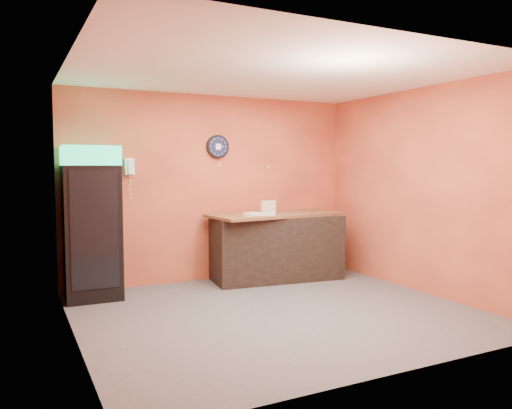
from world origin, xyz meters
TOP-DOWN VIEW (x-y plane):
  - floor at (0.00, 0.00)m, footprint 4.50×4.50m
  - back_wall at (0.00, 2.00)m, footprint 4.50×0.02m
  - left_wall at (-2.25, 0.00)m, footprint 0.02×4.00m
  - right_wall at (2.25, 0.00)m, footprint 0.02×4.00m
  - ceiling at (0.00, 0.00)m, footprint 4.50×4.00m
  - beverage_cooler at (-1.85, 1.61)m, footprint 0.72×0.73m
  - prep_counter at (0.85, 1.57)m, footprint 2.04×1.09m
  - wall_clock at (0.06, 1.97)m, footprint 0.35×0.06m
  - wall_phone at (-1.28, 1.95)m, footprint 0.13×0.11m
  - butcher_paper at (0.85, 1.57)m, footprint 2.11×1.07m
  - sub_roll_stack at (0.71, 1.55)m, footprint 0.24×0.09m
  - wrapped_sandwich_left at (0.37, 1.38)m, footprint 0.32×0.24m
  - wrapped_sandwich_mid at (0.54, 1.33)m, footprint 0.31×0.23m
  - wrapped_sandwich_right at (0.39, 1.52)m, footprint 0.27×0.23m
  - kitchen_tool at (0.75, 1.63)m, footprint 0.06×0.06m

SIDE VIEW (x-z plane):
  - floor at x=0.00m, z-range 0.00..0.00m
  - prep_counter at x=0.85m, z-range 0.00..0.97m
  - beverage_cooler at x=-1.85m, z-range -0.02..1.97m
  - butcher_paper at x=0.85m, z-range 0.97..1.01m
  - wrapped_sandwich_right at x=0.39m, z-range 1.01..1.05m
  - wrapped_sandwich_mid at x=0.54m, z-range 1.01..1.06m
  - wrapped_sandwich_left at x=0.37m, z-range 1.01..1.06m
  - kitchen_tool at x=0.75m, z-range 1.01..1.07m
  - sub_roll_stack at x=0.71m, z-range 1.01..1.21m
  - back_wall at x=0.00m, z-range 0.00..2.80m
  - left_wall at x=-2.25m, z-range 0.00..2.80m
  - right_wall at x=2.25m, z-range 0.00..2.80m
  - wall_phone at x=-1.28m, z-range 1.61..1.84m
  - wall_clock at x=0.06m, z-range 1.85..2.21m
  - ceiling at x=0.00m, z-range 2.79..2.81m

